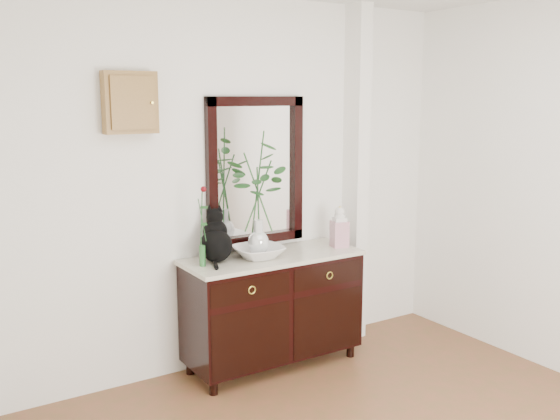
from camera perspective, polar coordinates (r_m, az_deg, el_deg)
wall_back at (r=4.62m, az=-3.38°, el=2.37°), size 3.60×0.04×2.70m
pilaster at (r=5.11m, az=6.93°, el=3.08°), size 0.12×0.20×2.70m
sideboard at (r=4.66m, az=-0.66°, el=-8.62°), size 1.33×0.52×0.82m
wall_mirror at (r=4.64m, az=-2.23°, el=3.54°), size 0.80×0.06×1.10m
key_cabinet at (r=4.19m, az=-13.55°, el=9.53°), size 0.35×0.10×0.40m
cat at (r=4.38m, az=-5.88°, el=-2.29°), size 0.36×0.39×0.37m
lotus_bowl at (r=4.47m, az=-1.98°, el=-3.87°), size 0.37×0.37×0.09m
vase_branches at (r=4.38m, az=-2.02°, el=1.55°), size 0.53×0.53×0.90m
bud_vase_rose at (r=4.23m, az=-7.17°, el=-1.45°), size 0.07×0.07×0.56m
ginger_jar at (r=4.79m, az=5.46°, el=-1.50°), size 0.15×0.15×0.32m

